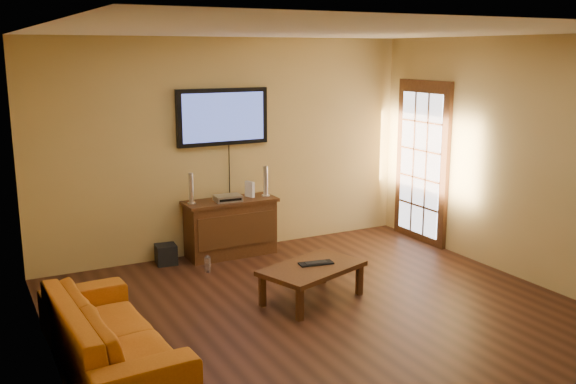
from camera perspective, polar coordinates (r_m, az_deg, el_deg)
ground_plane at (r=6.35m, az=3.77°, el=-11.11°), size 5.00×5.00×0.00m
room_walls at (r=6.41m, az=1.06°, el=4.87°), size 5.00×5.00×5.00m
french_door at (r=8.77m, az=11.79°, el=2.44°), size 0.07×1.02×2.22m
media_console at (r=8.10m, az=-5.11°, el=-3.15°), size 1.17×0.45×0.72m
television at (r=8.02m, az=-5.82°, el=6.66°), size 1.19×0.08×0.70m
coffee_table at (r=6.65m, az=2.16°, el=-6.97°), size 1.20×0.94×0.37m
sofa at (r=5.49m, az=-15.57°, el=-11.04°), size 0.69×2.01×0.77m
speaker_left at (r=7.83m, az=-8.60°, el=0.21°), size 0.10×0.10×0.38m
speaker_right at (r=8.17m, az=-2.00°, el=0.87°), size 0.11×0.11×0.38m
av_receiver at (r=7.95m, az=-5.38°, el=-0.54°), size 0.34×0.26×0.07m
game_console at (r=8.14m, az=-3.43°, el=0.25°), size 0.08×0.15×0.20m
subwoofer at (r=7.94m, az=-10.79°, el=-5.47°), size 0.26×0.26×0.24m
bottle at (r=7.59m, az=-7.16°, el=-6.38°), size 0.07×0.07×0.20m
keyboard at (r=6.68m, az=2.51°, el=-6.34°), size 0.37×0.19×0.02m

